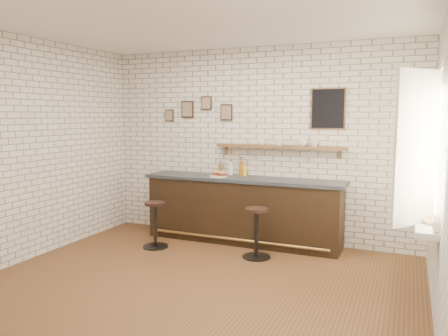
% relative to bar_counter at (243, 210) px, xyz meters
% --- Properties ---
extents(ground, '(5.00, 5.00, 0.00)m').
position_rel_bar_counter_xyz_m(ground, '(0.11, -1.70, -0.51)').
color(ground, brown).
rests_on(ground, ground).
extents(bar_counter, '(3.10, 0.65, 1.01)m').
position_rel_bar_counter_xyz_m(bar_counter, '(0.00, 0.00, 0.00)').
color(bar_counter, black).
rests_on(bar_counter, ground).
extents(sandwich_plate, '(0.28, 0.28, 0.01)m').
position_rel_bar_counter_xyz_m(sandwich_plate, '(-0.37, -0.08, 0.51)').
color(sandwich_plate, white).
rests_on(sandwich_plate, bar_counter).
extents(ciabatta_sandwich, '(0.28, 0.20, 0.08)m').
position_rel_bar_counter_xyz_m(ciabatta_sandwich, '(-0.36, -0.08, 0.56)').
color(ciabatta_sandwich, tan).
rests_on(ciabatta_sandwich, sandwich_plate).
extents(potato_chips, '(0.26, 0.19, 0.00)m').
position_rel_bar_counter_xyz_m(potato_chips, '(-0.39, -0.08, 0.52)').
color(potato_chips, '#DFB14F').
rests_on(potato_chips, sandwich_plate).
extents(bitters_bottle_brown, '(0.07, 0.07, 0.22)m').
position_rel_bar_counter_xyz_m(bitters_bottle_brown, '(-0.46, 0.18, 0.59)').
color(bitters_bottle_brown, brown).
rests_on(bitters_bottle_brown, bar_counter).
extents(bitters_bottle_white, '(0.06, 0.06, 0.24)m').
position_rel_bar_counter_xyz_m(bitters_bottle_white, '(-0.27, 0.18, 0.60)').
color(bitters_bottle_white, white).
rests_on(bitters_bottle_white, bar_counter).
extents(bitters_bottle_amber, '(0.07, 0.07, 0.29)m').
position_rel_bar_counter_xyz_m(bitters_bottle_amber, '(-0.10, 0.18, 0.62)').
color(bitters_bottle_amber, '#8B5616').
rests_on(bitters_bottle_amber, bar_counter).
extents(condiment_bottle_yellow, '(0.06, 0.06, 0.20)m').
position_rel_bar_counter_xyz_m(condiment_bottle_yellow, '(-0.03, 0.18, 0.59)').
color(condiment_bottle_yellow, yellow).
rests_on(condiment_bottle_yellow, bar_counter).
extents(bar_stool_left, '(0.38, 0.38, 0.68)m').
position_rel_bar_counter_xyz_m(bar_stool_left, '(-1.09, -0.77, -0.14)').
color(bar_stool_left, black).
rests_on(bar_stool_left, ground).
extents(bar_stool_right, '(0.39, 0.39, 0.69)m').
position_rel_bar_counter_xyz_m(bar_stool_right, '(0.44, -0.63, -0.13)').
color(bar_stool_right, black).
rests_on(bar_stool_right, ground).
extents(wall_shelf, '(2.00, 0.18, 0.18)m').
position_rel_bar_counter_xyz_m(wall_shelf, '(0.51, 0.20, 0.97)').
color(wall_shelf, brown).
rests_on(wall_shelf, ground).
extents(shelf_cup_a, '(0.12, 0.12, 0.09)m').
position_rel_bar_counter_xyz_m(shelf_cup_a, '(0.24, 0.20, 1.04)').
color(shelf_cup_a, white).
rests_on(shelf_cup_a, wall_shelf).
extents(shelf_cup_b, '(0.14, 0.14, 0.10)m').
position_rel_bar_counter_xyz_m(shelf_cup_b, '(0.52, 0.20, 1.04)').
color(shelf_cup_b, white).
rests_on(shelf_cup_b, wall_shelf).
extents(shelf_cup_c, '(0.17, 0.17, 0.10)m').
position_rel_bar_counter_xyz_m(shelf_cup_c, '(0.87, 0.20, 1.04)').
color(shelf_cup_c, white).
rests_on(shelf_cup_c, wall_shelf).
extents(shelf_cup_d, '(0.13, 0.13, 0.10)m').
position_rel_bar_counter_xyz_m(shelf_cup_d, '(1.04, 0.20, 1.04)').
color(shelf_cup_d, white).
rests_on(shelf_cup_d, wall_shelf).
extents(back_wall_decor, '(2.96, 0.02, 0.56)m').
position_rel_bar_counter_xyz_m(back_wall_decor, '(0.34, 0.28, 1.54)').
color(back_wall_decor, black).
rests_on(back_wall_decor, ground).
extents(window_sill, '(0.20, 1.35, 0.06)m').
position_rel_bar_counter_xyz_m(window_sill, '(2.51, -1.40, 0.39)').
color(window_sill, white).
rests_on(window_sill, ground).
extents(casement_window, '(0.40, 1.30, 1.56)m').
position_rel_bar_counter_xyz_m(casement_window, '(2.47, -1.40, 1.14)').
color(casement_window, white).
rests_on(casement_window, ground).
extents(book_lower, '(0.18, 0.23, 0.02)m').
position_rel_bar_counter_xyz_m(book_lower, '(2.49, -1.67, 0.43)').
color(book_lower, tan).
rests_on(book_lower, window_sill).
extents(book_upper, '(0.17, 0.22, 0.02)m').
position_rel_bar_counter_xyz_m(book_upper, '(2.49, -1.63, 0.45)').
color(book_upper, tan).
rests_on(book_upper, book_lower).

